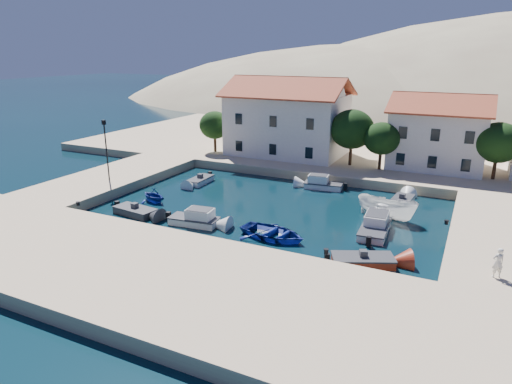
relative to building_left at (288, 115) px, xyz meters
The scene contains 21 objects.
ground 29.24m from the building_left, 77.91° to the right, with size 400.00×400.00×0.00m, color black.
quay_south 34.95m from the building_left, 79.99° to the right, with size 52.00×12.00×1.00m, color #C8AC89.
quay_west 22.86m from the building_left, 125.84° to the right, with size 8.00×20.00×1.00m, color #C8AC89.
quay_north 13.91m from the building_left, 51.34° to the left, with size 80.00×36.00×1.00m, color #C8AC89.
hills 103.51m from the building_left, 74.43° to the left, with size 254.00×176.00×99.00m.
building_left is the anchor object (origin of this frame).
building_mid 18.04m from the building_left, ahead, with size 10.50×8.40×8.30m.
trees 10.87m from the building_left, 13.60° to the right, with size 37.30×5.30×6.45m.
lamppost 23.10m from the building_left, 119.90° to the right, with size 0.35×0.25×6.22m.
bollards 26.13m from the building_left, 69.97° to the right, with size 29.36×9.56×0.30m.
motorboat_grey_sw 25.67m from the building_left, 99.72° to the right, with size 4.14×2.23×1.25m.
cabin_cruiser_south 25.11m from the building_left, 85.83° to the right, with size 4.28×2.19×1.60m.
rowboat_south 26.38m from the building_left, 70.00° to the right, with size 3.81×5.33×1.10m, color navy.
motorboat_red_se 30.88m from the building_left, 57.90° to the right, with size 4.51×3.40×1.25m.
cabin_cruiser_east 25.73m from the building_left, 51.54° to the right, with size 2.31×5.10×1.60m.
boat_east 23.26m from the building_left, 45.29° to the right, with size 2.01×5.35×2.07m, color white.
motorboat_white_ne 20.85m from the building_left, 35.15° to the right, with size 1.96×3.74×1.25m.
rowboat_west 22.48m from the building_left, 103.36° to the right, with size 2.57×2.98×1.57m, color navy.
motorboat_white_west 15.56m from the building_left, 107.88° to the right, with size 1.69×3.61×1.25m.
cabin_cruiser_north 13.92m from the building_left, 50.26° to the right, with size 4.11×2.17×1.60m.
pedestrian 35.55m from the building_left, 47.16° to the right, with size 0.68×0.45×1.86m, color white.
Camera 1 is at (15.93, -25.94, 13.82)m, focal length 32.00 mm.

